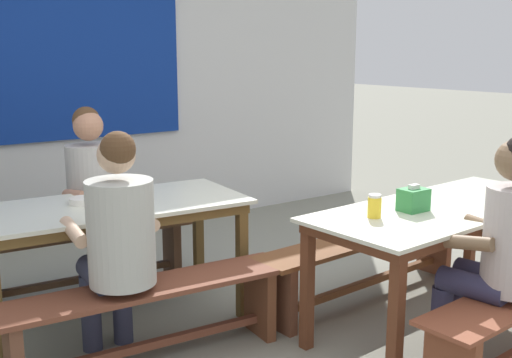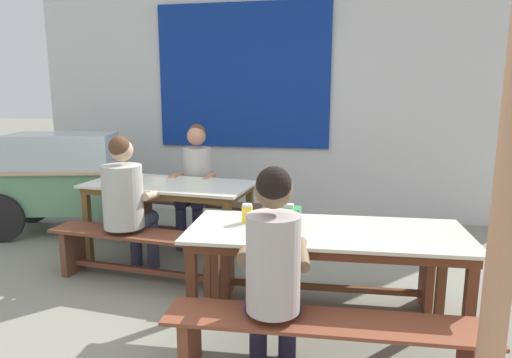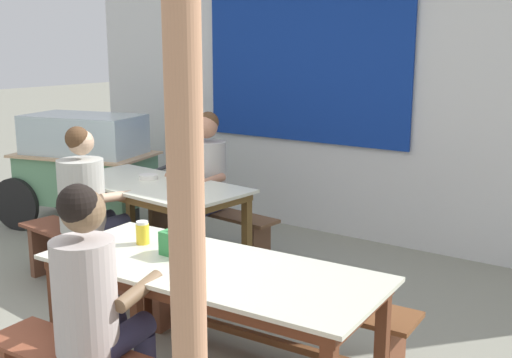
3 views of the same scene
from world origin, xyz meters
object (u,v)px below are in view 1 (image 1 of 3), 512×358
Objects in this scene: bench_near_back at (366,255)px; condiment_jar at (374,206)px; soup_bowl at (82,201)px; person_near_front at (500,244)px; bench_far_back at (88,251)px; bench_far_front at (149,310)px; person_center_facing at (94,192)px; tissue_box at (413,199)px; person_left_back_turned at (118,236)px; dining_table_near at (444,218)px; dining_table_far at (111,216)px.

condiment_jar reaches higher than bench_near_back.
soup_bowl is at bearing 133.88° from condiment_jar.
person_near_front is at bearing -64.42° from condiment_jar.
bench_far_back is 2.05m from condiment_jar.
soup_bowl is at bearing 97.70° from bench_far_front.
person_center_facing is 8.17× the size of tissue_box.
condiment_jar reaches higher than bench_far_back.
bench_far_back is 1.18× the size of person_left_back_turned.
condiment_jar is at bearing -60.30° from person_center_facing.
bench_far_back is at bearing 141.22° from bench_near_back.
bench_far_front and bench_near_back have the same top height.
bench_far_front is at bearing 140.06° from person_near_front.
dining_table_near is at bearing -6.29° from tissue_box.
bench_far_back is 2.65m from person_near_front.
dining_table_far is 0.91× the size of bench_near_back.
soup_bowl is (-0.19, -0.49, 0.48)m from bench_far_back.
condiment_jar is (1.21, -0.63, 0.11)m from person_left_back_turned.
person_center_facing is 2.54m from person_near_front.
soup_bowl reaches higher than dining_table_near.
person_center_facing is (-1.47, 1.70, 0.04)m from dining_table_near.
dining_table_far reaches higher than bench_far_back.
dining_table_near reaches higher than bench_near_back.
bench_near_back is 0.89m from condiment_jar.
dining_table_far is at bearing -31.12° from soup_bowl.
dining_table_near is 0.69m from bench_near_back.
dining_table_far and dining_table_near have the same top height.
person_center_facing is at bearing 79.34° from dining_table_far.
dining_table_far is 1.28× the size of person_center_facing.
condiment_jar is (0.98, -1.71, 0.53)m from bench_far_back.
person_left_back_turned reaches higher than tissue_box.
condiment_jar is at bearing -47.70° from dining_table_far.
bench_far_back is 0.44m from person_center_facing.
soup_bowl is at bearing -111.24° from bench_far_back.
bench_near_back is 11.59× the size of soup_bowl.
dining_table_near is at bearing -37.24° from dining_table_far.
dining_table_near is 11.56× the size of tissue_box.
condiment_jar is (1.08, -0.56, 0.52)m from bench_far_front.
person_center_facing is (-1.44, 1.12, 0.42)m from bench_near_back.
bench_near_back is 1.87m from person_center_facing.
person_left_back_turned is (-0.13, 0.07, 0.41)m from bench_far_front.
soup_bowl reaches higher than bench_far_front.
bench_far_front is at bearing -28.27° from person_left_back_turned.
soup_bowl reaches higher than bench_near_back.
bench_near_back is 1.42× the size of person_left_back_turned.
soup_bowl is (-1.45, 1.80, 0.07)m from person_near_front.
person_left_back_turned is (-1.74, 0.68, 0.03)m from dining_table_near.
person_center_facing is at bearing 82.31° from bench_far_front.
person_near_front is 8.04× the size of tissue_box.
person_near_front is at bearing -101.18° from bench_near_back.
bench_far_front is 1.58m from bench_near_back.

